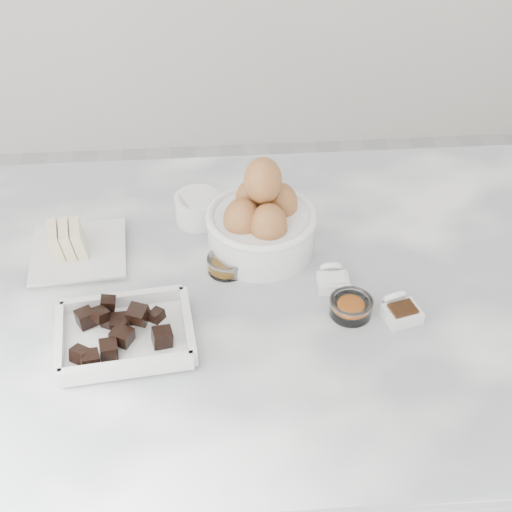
{
  "coord_description": "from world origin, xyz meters",
  "views": [
    {
      "loc": [
        -0.05,
        -0.85,
        1.72
      ],
      "look_at": [
        0.02,
        0.03,
        0.98
      ],
      "focal_mm": 50.0,
      "sensor_mm": 36.0,
      "label": 1
    }
  ],
  "objects_px": {
    "vanilla_spoon": "(400,309)",
    "chocolate_dish": "(125,332)",
    "honey_bowl": "(227,263)",
    "salt_spoon": "(332,278)",
    "egg_bowl": "(261,221)",
    "zest_bowl": "(351,306)",
    "sugar_ramekin": "(198,207)",
    "butter_plate": "(76,247)"
  },
  "relations": [
    {
      "from": "sugar_ramekin",
      "to": "honey_bowl",
      "type": "bearing_deg",
      "value": -72.79
    },
    {
      "from": "vanilla_spoon",
      "to": "salt_spoon",
      "type": "relative_size",
      "value": 1.21
    },
    {
      "from": "honey_bowl",
      "to": "chocolate_dish",
      "type": "bearing_deg",
      "value": -135.74
    },
    {
      "from": "chocolate_dish",
      "to": "egg_bowl",
      "type": "bearing_deg",
      "value": 43.21
    },
    {
      "from": "honey_bowl",
      "to": "vanilla_spoon",
      "type": "xyz_separation_m",
      "value": [
        0.26,
        -0.13,
        -0.0
      ]
    },
    {
      "from": "vanilla_spoon",
      "to": "chocolate_dish",
      "type": "bearing_deg",
      "value": -176.59
    },
    {
      "from": "chocolate_dish",
      "to": "salt_spoon",
      "type": "distance_m",
      "value": 0.34
    },
    {
      "from": "honey_bowl",
      "to": "zest_bowl",
      "type": "xyz_separation_m",
      "value": [
        0.19,
        -0.12,
        0.0
      ]
    },
    {
      "from": "egg_bowl",
      "to": "vanilla_spoon",
      "type": "distance_m",
      "value": 0.27
    },
    {
      "from": "sugar_ramekin",
      "to": "egg_bowl",
      "type": "xyz_separation_m",
      "value": [
        0.11,
        -0.09,
        0.03
      ]
    },
    {
      "from": "chocolate_dish",
      "to": "egg_bowl",
      "type": "distance_m",
      "value": 0.3
    },
    {
      "from": "vanilla_spoon",
      "to": "salt_spoon",
      "type": "distance_m",
      "value": 0.12
    },
    {
      "from": "chocolate_dish",
      "to": "salt_spoon",
      "type": "relative_size",
      "value": 3.43
    },
    {
      "from": "honey_bowl",
      "to": "salt_spoon",
      "type": "height_order",
      "value": "salt_spoon"
    },
    {
      "from": "egg_bowl",
      "to": "salt_spoon",
      "type": "distance_m",
      "value": 0.15
    },
    {
      "from": "butter_plate",
      "to": "vanilla_spoon",
      "type": "bearing_deg",
      "value": -19.58
    },
    {
      "from": "vanilla_spoon",
      "to": "egg_bowl",
      "type": "bearing_deg",
      "value": 137.95
    },
    {
      "from": "zest_bowl",
      "to": "chocolate_dish",
      "type": "bearing_deg",
      "value": -174.15
    },
    {
      "from": "chocolate_dish",
      "to": "sugar_ramekin",
      "type": "distance_m",
      "value": 0.32
    },
    {
      "from": "chocolate_dish",
      "to": "egg_bowl",
      "type": "relative_size",
      "value": 1.14
    },
    {
      "from": "salt_spoon",
      "to": "chocolate_dish",
      "type": "bearing_deg",
      "value": -162.3
    },
    {
      "from": "sugar_ramekin",
      "to": "egg_bowl",
      "type": "distance_m",
      "value": 0.14
    },
    {
      "from": "chocolate_dish",
      "to": "honey_bowl",
      "type": "relative_size",
      "value": 3.23
    },
    {
      "from": "salt_spoon",
      "to": "sugar_ramekin",
      "type": "bearing_deg",
      "value": 138.04
    },
    {
      "from": "vanilla_spoon",
      "to": "sugar_ramekin",
      "type": "bearing_deg",
      "value": 138.45
    },
    {
      "from": "butter_plate",
      "to": "zest_bowl",
      "type": "height_order",
      "value": "butter_plate"
    },
    {
      "from": "zest_bowl",
      "to": "honey_bowl",
      "type": "bearing_deg",
      "value": 147.88
    },
    {
      "from": "chocolate_dish",
      "to": "zest_bowl",
      "type": "relative_size",
      "value": 3.14
    },
    {
      "from": "egg_bowl",
      "to": "salt_spoon",
      "type": "relative_size",
      "value": 3.01
    },
    {
      "from": "zest_bowl",
      "to": "vanilla_spoon",
      "type": "distance_m",
      "value": 0.08
    },
    {
      "from": "butter_plate",
      "to": "salt_spoon",
      "type": "distance_m",
      "value": 0.43
    },
    {
      "from": "sugar_ramekin",
      "to": "salt_spoon",
      "type": "height_order",
      "value": "sugar_ramekin"
    },
    {
      "from": "chocolate_dish",
      "to": "sugar_ramekin",
      "type": "xyz_separation_m",
      "value": [
        0.11,
        0.3,
        0.0
      ]
    },
    {
      "from": "chocolate_dish",
      "to": "zest_bowl",
      "type": "xyz_separation_m",
      "value": [
        0.34,
        0.04,
        -0.01
      ]
    },
    {
      "from": "zest_bowl",
      "to": "salt_spoon",
      "type": "height_order",
      "value": "salt_spoon"
    },
    {
      "from": "sugar_ramekin",
      "to": "zest_bowl",
      "type": "relative_size",
      "value": 1.23
    },
    {
      "from": "sugar_ramekin",
      "to": "butter_plate",
      "type": "bearing_deg",
      "value": -156.72
    },
    {
      "from": "butter_plate",
      "to": "honey_bowl",
      "type": "xyz_separation_m",
      "value": [
        0.25,
        -0.05,
        -0.01
      ]
    },
    {
      "from": "egg_bowl",
      "to": "vanilla_spoon",
      "type": "xyz_separation_m",
      "value": [
        0.2,
        -0.18,
        -0.04
      ]
    },
    {
      "from": "butter_plate",
      "to": "salt_spoon",
      "type": "relative_size",
      "value": 2.71
    },
    {
      "from": "salt_spoon",
      "to": "vanilla_spoon",
      "type": "bearing_deg",
      "value": -40.58
    },
    {
      "from": "egg_bowl",
      "to": "salt_spoon",
      "type": "xyz_separation_m",
      "value": [
        0.11,
        -0.1,
        -0.05
      ]
    }
  ]
}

